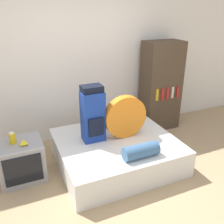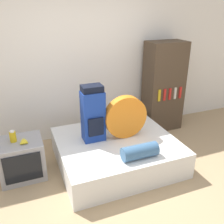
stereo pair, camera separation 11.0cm
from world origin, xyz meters
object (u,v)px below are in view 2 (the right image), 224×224
object	(u,v)px
tent_bag	(125,117)
canister	(13,136)
bookshelf	(163,87)
backpack	(93,114)
television	(22,159)
sleeping_roll	(140,151)

from	to	relation	value
tent_bag	canister	bearing A→B (deg)	174.41
tent_bag	bookshelf	xyz separation A→B (m)	(1.09, 0.73, 0.11)
backpack	canister	world-z (taller)	backpack
canister	backpack	bearing A→B (deg)	-3.23
tent_bag	television	world-z (taller)	tent_bag
tent_bag	canister	size ratio (longest dim) A/B	4.08
canister	bookshelf	bearing A→B (deg)	12.46
backpack	tent_bag	world-z (taller)	backpack
backpack	bookshelf	bearing A→B (deg)	22.50
backpack	television	bearing A→B (deg)	178.00
sleeping_roll	tent_bag	bearing A→B (deg)	84.19
bookshelf	backpack	bearing A→B (deg)	-157.50
tent_bag	television	distance (m)	1.53
bookshelf	canister	bearing A→B (deg)	-167.54
backpack	television	distance (m)	1.13
sleeping_roll	television	size ratio (longest dim) A/B	0.83
backpack	canister	xyz separation A→B (m)	(-1.07, 0.06, -0.17)
sleeping_roll	canister	size ratio (longest dim) A/B	3.07
backpack	tent_bag	size ratio (longest dim) A/B	1.29
television	backpack	bearing A→B (deg)	-2.00
tent_bag	television	size ratio (longest dim) A/B	1.09
backpack	bookshelf	size ratio (longest dim) A/B	0.50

